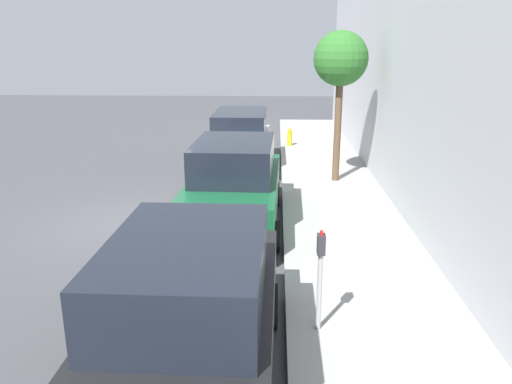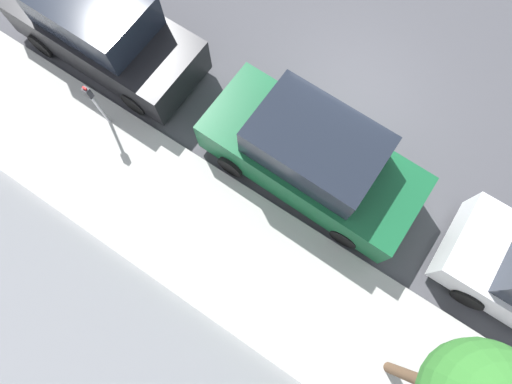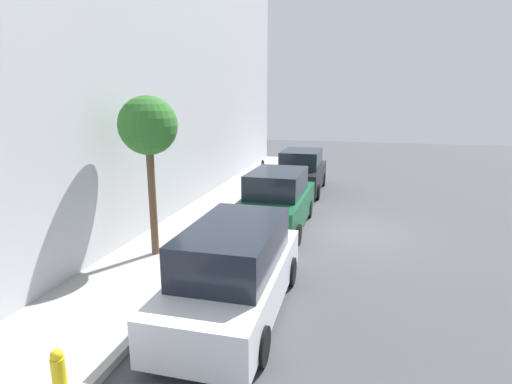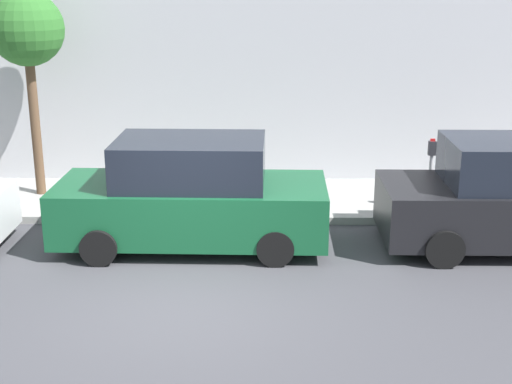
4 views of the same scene
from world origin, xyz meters
name	(u,v)px [view 1 (image 1 of 4)]	position (x,y,z in m)	size (l,w,h in m)	color
ground_plane	(134,224)	(0.00, 0.00, 0.00)	(60.00, 60.00, 0.00)	#424247
sidewalk	(344,224)	(4.90, 0.00, 0.07)	(2.81, 32.00, 0.15)	#9E9E99
parked_suv_nearest	(189,322)	(2.33, -5.73, 0.93)	(2.08, 4.82, 1.98)	black
parked_suv_second	(234,186)	(2.38, 0.08, 0.93)	(2.08, 4.85, 1.98)	#14512D
parked_minivan_third	(241,140)	(2.11, 5.85, 0.92)	(2.02, 4.91, 1.90)	silver
parking_meter_near	(320,270)	(3.95, -4.54, 1.06)	(0.11, 0.15, 1.49)	#ADADB2
street_tree	(341,61)	(5.10, 3.64, 3.60)	(1.53, 1.53, 4.29)	brown
fire_hydrant	(290,137)	(3.85, 8.89, 0.49)	(0.20, 0.20, 0.69)	gold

